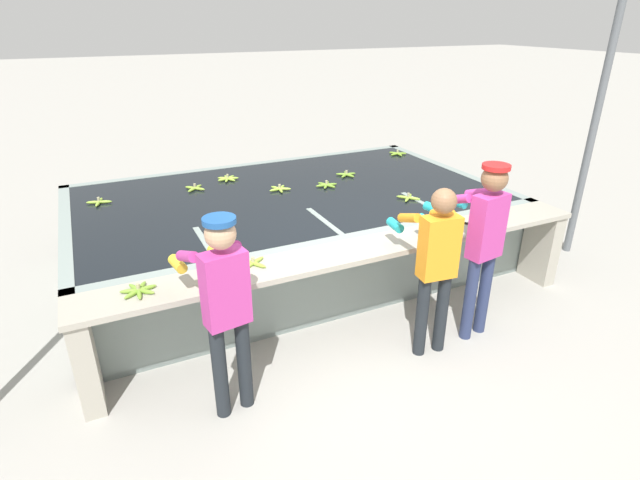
# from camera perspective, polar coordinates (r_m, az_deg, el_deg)

# --- Properties ---
(ground_plane) EXTENTS (80.00, 80.00, 0.00)m
(ground_plane) POSITION_cam_1_polar(r_m,az_deg,el_deg) (4.87, 5.55, -11.37)
(ground_plane) COLOR #A3A099
(ground_plane) RESTS_ON ground
(wash_tank) EXTENTS (5.00, 3.00, 0.88)m
(wash_tank) POSITION_cam_1_polar(r_m,az_deg,el_deg) (6.18, -3.47, 1.44)
(wash_tank) COLOR gray
(wash_tank) RESTS_ON ground
(work_ledge) EXTENTS (5.00, 0.45, 0.88)m
(work_ledge) POSITION_cam_1_polar(r_m,az_deg,el_deg) (4.70, 4.46, -3.58)
(work_ledge) COLOR #A8A393
(work_ledge) RESTS_ON ground
(worker_0) EXTENTS (0.47, 0.74, 1.62)m
(worker_0) POSITION_cam_1_polar(r_m,az_deg,el_deg) (3.65, -10.88, -6.67)
(worker_0) COLOR #1E2328
(worker_0) RESTS_ON ground
(worker_1) EXTENTS (0.46, 0.72, 1.57)m
(worker_1) POSITION_cam_1_polar(r_m,az_deg,el_deg) (4.38, 13.04, -2.05)
(worker_1) COLOR #1E2328
(worker_1) RESTS_ON ground
(worker_2) EXTENTS (0.47, 0.74, 1.69)m
(worker_2) POSITION_cam_1_polar(r_m,az_deg,el_deg) (4.70, 18.13, 0.51)
(worker_2) COLOR navy
(worker_2) RESTS_ON ground
(banana_bunch_floating_0) EXTENTS (0.26, 0.28, 0.08)m
(banana_bunch_floating_0) POSITION_cam_1_polar(r_m,az_deg,el_deg) (6.71, 3.04, 7.49)
(banana_bunch_floating_0) COLOR #75A333
(banana_bunch_floating_0) RESTS_ON wash_tank
(banana_bunch_floating_1) EXTENTS (0.27, 0.27, 0.08)m
(banana_bunch_floating_1) POSITION_cam_1_polar(r_m,az_deg,el_deg) (6.15, -4.64, 5.86)
(banana_bunch_floating_1) COLOR #9EC642
(banana_bunch_floating_1) RESTS_ON wash_tank
(banana_bunch_floating_2) EXTENTS (0.28, 0.28, 0.08)m
(banana_bunch_floating_2) POSITION_cam_1_polar(r_m,az_deg,el_deg) (6.21, -23.93, 4.00)
(banana_bunch_floating_2) COLOR #93BC3D
(banana_bunch_floating_2) RESTS_ON wash_tank
(banana_bunch_floating_3) EXTENTS (0.23, 0.23, 0.08)m
(banana_bunch_floating_3) POSITION_cam_1_polar(r_m,az_deg,el_deg) (5.90, 10.06, 4.79)
(banana_bunch_floating_3) COLOR #93BC3D
(banana_bunch_floating_3) RESTS_ON wash_tank
(banana_bunch_floating_4) EXTENTS (0.23, 0.23, 0.08)m
(banana_bunch_floating_4) POSITION_cam_1_polar(r_m,az_deg,el_deg) (6.34, -14.10, 5.77)
(banana_bunch_floating_4) COLOR #93BC3D
(banana_bunch_floating_4) RESTS_ON wash_tank
(banana_bunch_floating_5) EXTENTS (0.28, 0.27, 0.08)m
(banana_bunch_floating_5) POSITION_cam_1_polar(r_m,az_deg,el_deg) (6.27, 0.75, 6.31)
(banana_bunch_floating_5) COLOR #75A333
(banana_bunch_floating_5) RESTS_ON wash_tank
(banana_bunch_floating_6) EXTENTS (0.28, 0.27, 0.08)m
(banana_bunch_floating_6) POSITION_cam_1_polar(r_m,az_deg,el_deg) (7.85, 8.84, 9.74)
(banana_bunch_floating_6) COLOR #7FAD33
(banana_bunch_floating_6) RESTS_ON wash_tank
(banana_bunch_floating_7) EXTENTS (0.28, 0.27, 0.08)m
(banana_bunch_floating_7) POSITION_cam_1_polar(r_m,az_deg,el_deg) (6.63, -10.51, 6.92)
(banana_bunch_floating_7) COLOR #9EC642
(banana_bunch_floating_7) RESTS_ON wash_tank
(banana_bunch_ledge_0) EXTENTS (0.28, 0.28, 0.08)m
(banana_bunch_ledge_0) POSITION_cam_1_polar(r_m,az_deg,el_deg) (4.10, -20.03, -5.43)
(banana_bunch_ledge_0) COLOR #75A333
(banana_bunch_ledge_0) RESTS_ON work_ledge
(banana_bunch_ledge_1) EXTENTS (0.26, 0.26, 0.08)m
(banana_bunch_ledge_1) POSITION_cam_1_polar(r_m,az_deg,el_deg) (4.30, -7.67, -2.61)
(banana_bunch_ledge_1) COLOR #93BC3D
(banana_bunch_ledge_1) RESTS_ON work_ledge
(knife_0) EXTENTS (0.27, 0.26, 0.02)m
(knife_0) POSITION_cam_1_polar(r_m,az_deg,el_deg) (5.31, 17.21, 1.73)
(knife_0) COLOR silver
(knife_0) RESTS_ON work_ledge
(support_post_right) EXTENTS (0.09, 0.09, 3.20)m
(support_post_right) POSITION_cam_1_polar(r_m,az_deg,el_deg) (6.90, 28.79, 11.08)
(support_post_right) COLOR slate
(support_post_right) RESTS_ON ground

